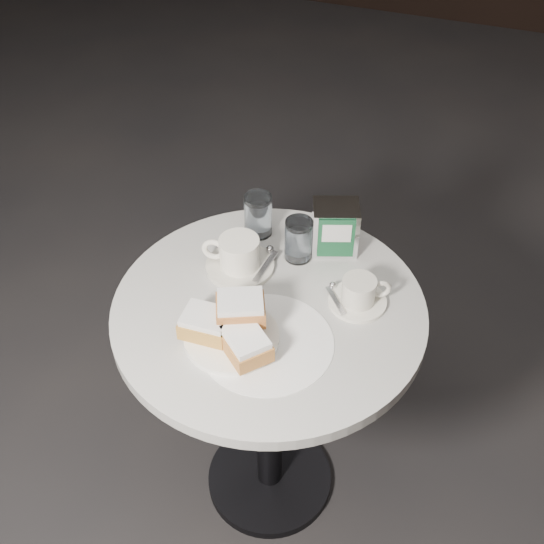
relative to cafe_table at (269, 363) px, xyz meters
The scene contains 9 objects.
ground 0.55m from the cafe_table, ahead, with size 7.00×7.00×0.00m, color black.
cafe_table is the anchor object (origin of this frame).
sugar_spill 0.23m from the cafe_table, 72.98° to the right, with size 0.29×0.29×0.00m, color white.
beignet_plate 0.27m from the cafe_table, 107.91° to the right, with size 0.25×0.25×0.10m.
coffee_cup_left 0.27m from the cafe_table, 138.94° to the left, with size 0.19×0.19×0.08m.
coffee_cup_right 0.30m from the cafe_table, 22.58° to the left, with size 0.17×0.17×0.07m.
water_glass_left 0.36m from the cafe_table, 115.82° to the left, with size 0.09×0.09×0.11m.
water_glass_right 0.31m from the cafe_table, 86.89° to the left, with size 0.09×0.09×0.11m.
napkin_dispenser 0.36m from the cafe_table, 71.11° to the left, with size 0.13×0.12×0.13m.
Camera 1 is at (0.36, -0.99, 1.83)m, focal length 45.00 mm.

